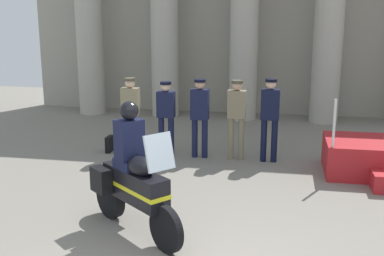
{
  "coord_description": "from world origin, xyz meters",
  "views": [
    {
      "loc": [
        0.98,
        -4.81,
        3.07
      ],
      "look_at": [
        -0.54,
        3.27,
        1.12
      ],
      "focal_mm": 45.53,
      "sensor_mm": 36.0,
      "label": 1
    }
  ],
  "objects_px": {
    "officer_in_row_1": "(166,112)",
    "officer_in_row_2": "(200,112)",
    "officer_in_row_3": "(237,113)",
    "officer_in_row_4": "(270,113)",
    "officer_in_row_0": "(131,110)",
    "briefcase_on_ground": "(109,144)",
    "motorcycle_with_rider": "(132,179)"
  },
  "relations": [
    {
      "from": "officer_in_row_1",
      "to": "officer_in_row_2",
      "type": "bearing_deg",
      "value": 176.48
    },
    {
      "from": "officer_in_row_1",
      "to": "officer_in_row_3",
      "type": "height_order",
      "value": "officer_in_row_3"
    },
    {
      "from": "officer_in_row_2",
      "to": "officer_in_row_4",
      "type": "relative_size",
      "value": 0.97
    },
    {
      "from": "officer_in_row_0",
      "to": "briefcase_on_ground",
      "type": "height_order",
      "value": "officer_in_row_0"
    },
    {
      "from": "motorcycle_with_rider",
      "to": "briefcase_on_ground",
      "type": "xyz_separation_m",
      "value": [
        -1.77,
        3.85,
        -0.61
      ]
    },
    {
      "from": "officer_in_row_0",
      "to": "officer_in_row_3",
      "type": "xyz_separation_m",
      "value": [
        2.29,
        0.12,
        -0.0
      ]
    },
    {
      "from": "officer_in_row_0",
      "to": "motorcycle_with_rider",
      "type": "xyz_separation_m",
      "value": [
        1.19,
        -3.7,
        -0.22
      ]
    },
    {
      "from": "officer_in_row_1",
      "to": "motorcycle_with_rider",
      "type": "height_order",
      "value": "motorcycle_with_rider"
    },
    {
      "from": "officer_in_row_0",
      "to": "motorcycle_with_rider",
      "type": "height_order",
      "value": "motorcycle_with_rider"
    },
    {
      "from": "officer_in_row_1",
      "to": "officer_in_row_4",
      "type": "relative_size",
      "value": 0.93
    },
    {
      "from": "motorcycle_with_rider",
      "to": "officer_in_row_0",
      "type": "bearing_deg",
      "value": 148.32
    },
    {
      "from": "officer_in_row_2",
      "to": "briefcase_on_ground",
      "type": "distance_m",
      "value": 2.23
    },
    {
      "from": "officer_in_row_3",
      "to": "motorcycle_with_rider",
      "type": "height_order",
      "value": "motorcycle_with_rider"
    },
    {
      "from": "officer_in_row_2",
      "to": "motorcycle_with_rider",
      "type": "distance_m",
      "value": 3.84
    },
    {
      "from": "officer_in_row_2",
      "to": "officer_in_row_3",
      "type": "height_order",
      "value": "officer_in_row_2"
    },
    {
      "from": "officer_in_row_0",
      "to": "motorcycle_with_rider",
      "type": "bearing_deg",
      "value": 108.21
    },
    {
      "from": "officer_in_row_3",
      "to": "briefcase_on_ground",
      "type": "height_order",
      "value": "officer_in_row_3"
    },
    {
      "from": "motorcycle_with_rider",
      "to": "officer_in_row_2",
      "type": "bearing_deg",
      "value": 125.86
    },
    {
      "from": "officer_in_row_1",
      "to": "briefcase_on_ground",
      "type": "height_order",
      "value": "officer_in_row_1"
    },
    {
      "from": "officer_in_row_0",
      "to": "officer_in_row_2",
      "type": "bearing_deg",
      "value": -175.25
    },
    {
      "from": "officer_in_row_1",
      "to": "officer_in_row_3",
      "type": "bearing_deg",
      "value": 178.51
    },
    {
      "from": "briefcase_on_ground",
      "to": "officer_in_row_0",
      "type": "bearing_deg",
      "value": -14.41
    },
    {
      "from": "officer_in_row_4",
      "to": "motorcycle_with_rider",
      "type": "relative_size",
      "value": 0.92
    },
    {
      "from": "officer_in_row_2",
      "to": "motorcycle_with_rider",
      "type": "bearing_deg",
      "value": 85.76
    },
    {
      "from": "officer_in_row_2",
      "to": "motorcycle_with_rider",
      "type": "relative_size",
      "value": 0.9
    },
    {
      "from": "officer_in_row_1",
      "to": "officer_in_row_3",
      "type": "xyz_separation_m",
      "value": [
        1.54,
        -0.05,
        0.05
      ]
    },
    {
      "from": "officer_in_row_1",
      "to": "motorcycle_with_rider",
      "type": "xyz_separation_m",
      "value": [
        0.45,
        -3.87,
        -0.17
      ]
    },
    {
      "from": "officer_in_row_0",
      "to": "officer_in_row_3",
      "type": "distance_m",
      "value": 2.29
    },
    {
      "from": "officer_in_row_4",
      "to": "briefcase_on_ground",
      "type": "xyz_separation_m",
      "value": [
        -3.56,
        0.08,
        -0.86
      ]
    },
    {
      "from": "officer_in_row_2",
      "to": "briefcase_on_ground",
      "type": "height_order",
      "value": "officer_in_row_2"
    },
    {
      "from": "officer_in_row_1",
      "to": "officer_in_row_2",
      "type": "height_order",
      "value": "officer_in_row_2"
    },
    {
      "from": "briefcase_on_ground",
      "to": "officer_in_row_4",
      "type": "bearing_deg",
      "value": -1.25
    }
  ]
}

